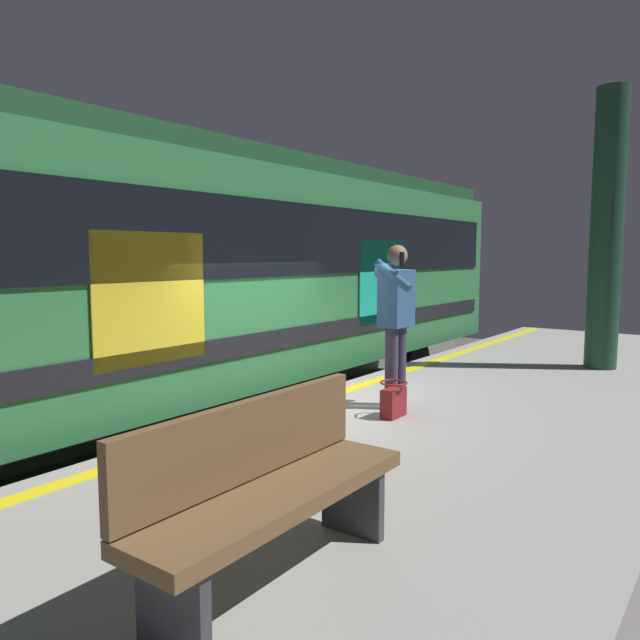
{
  "coord_description": "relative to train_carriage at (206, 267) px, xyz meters",
  "views": [
    {
      "loc": [
        5.21,
        4.22,
        2.59
      ],
      "look_at": [
        -0.21,
        0.3,
        1.87
      ],
      "focal_mm": 33.98,
      "sensor_mm": 36.0,
      "label": 1
    }
  ],
  "objects": [
    {
      "name": "ground_plane",
      "position": [
        0.73,
        2.04,
        -2.41
      ],
      "size": [
        25.31,
        25.31,
        0.0
      ],
      "primitive_type": "plane",
      "color": "#4C4742"
    },
    {
      "name": "platform",
      "position": [
        0.73,
        3.95,
        -1.93
      ],
      "size": [
        16.87,
        3.82,
        0.97
      ],
      "primitive_type": "cube",
      "color": "gray",
      "rests_on": "ground"
    },
    {
      "name": "safety_line",
      "position": [
        0.73,
        2.34,
        -1.44
      ],
      "size": [
        16.54,
        0.16,
        0.01
      ],
      "primitive_type": "cube",
      "color": "yellow",
      "rests_on": "platform"
    },
    {
      "name": "track_rail_near",
      "position": [
        0.73,
        0.71,
        -2.33
      ],
      "size": [
        21.93,
        0.08,
        0.16
      ],
      "primitive_type": "cube",
      "color": "slate",
      "rests_on": "ground"
    },
    {
      "name": "track_rail_far",
      "position": [
        0.73,
        -0.72,
        -2.33
      ],
      "size": [
        21.93,
        0.08,
        0.16
      ],
      "primitive_type": "cube",
      "color": "slate",
      "rests_on": "ground"
    },
    {
      "name": "train_carriage",
      "position": [
        0.0,
        0.0,
        0.0
      ],
      "size": [
        12.54,
        3.13,
        3.75
      ],
      "color": "#2D723F",
      "rests_on": "ground"
    },
    {
      "name": "passenger",
      "position": [
        0.31,
        3.18,
        -0.42
      ],
      "size": [
        0.57,
        0.55,
        1.72
      ],
      "color": "#383347",
      "rests_on": "platform"
    },
    {
      "name": "handbag",
      "position": [
        0.69,
        3.37,
        -1.28
      ],
      "size": [
        0.3,
        0.28,
        0.36
      ],
      "color": "maroon",
      "rests_on": "platform"
    },
    {
      "name": "station_column",
      "position": [
        -3.4,
        4.49,
        0.52
      ],
      "size": [
        0.44,
        0.44,
        3.92
      ],
      "primitive_type": "cylinder",
      "color": "#1E3F2D",
      "rests_on": "platform"
    },
    {
      "name": "bench",
      "position": [
        3.75,
        4.36,
        -0.95
      ],
      "size": [
        1.68,
        0.44,
        0.9
      ],
      "color": "brown",
      "rests_on": "platform"
    }
  ]
}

